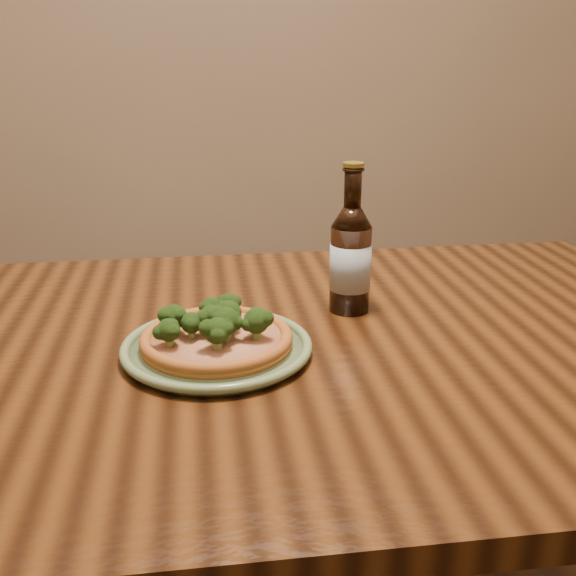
{
  "coord_description": "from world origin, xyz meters",
  "views": [
    {
      "loc": [
        -0.02,
        -0.81,
        1.17
      ],
      "look_at": [
        0.11,
        0.14,
        0.82
      ],
      "focal_mm": 42.0,
      "sensor_mm": 36.0,
      "label": 1
    }
  ],
  "objects": [
    {
      "name": "plate",
      "position": [
        0.0,
        0.07,
        0.76
      ],
      "size": [
        0.27,
        0.27,
        0.02
      ],
      "rotation": [
        0.0,
        0.0,
        -0.12
      ],
      "color": "#667E56",
      "rests_on": "table"
    },
    {
      "name": "pizza",
      "position": [
        0.0,
        0.07,
        0.78
      ],
      "size": [
        0.22,
        0.22,
        0.07
      ],
      "rotation": [
        0.0,
        0.0,
        0.13
      ],
      "color": "#9B5723",
      "rests_on": "plate"
    },
    {
      "name": "beer_bottle",
      "position": [
        0.23,
        0.21,
        0.84
      ],
      "size": [
        0.07,
        0.07,
        0.25
      ],
      "rotation": [
        0.0,
        0.0,
        0.16
      ],
      "color": "black",
      "rests_on": "table"
    },
    {
      "name": "table",
      "position": [
        0.0,
        0.1,
        0.66
      ],
      "size": [
        1.6,
        0.9,
        0.75
      ],
      "color": "#41230E",
      "rests_on": "ground"
    }
  ]
}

